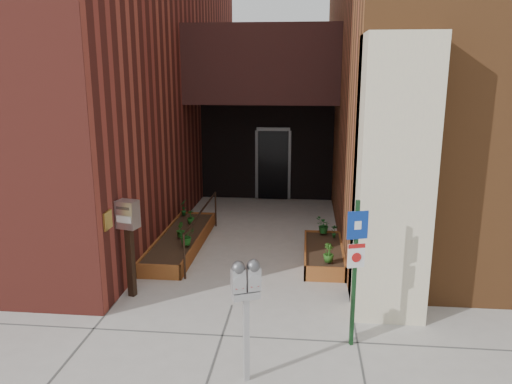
# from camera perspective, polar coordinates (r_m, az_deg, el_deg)

# --- Properties ---
(ground) EXTENTS (80.00, 80.00, 0.00)m
(ground) POSITION_cam_1_polar(r_m,az_deg,el_deg) (8.65, -2.77, -12.79)
(ground) COLOR #9E9991
(ground) RESTS_ON ground
(architecture) EXTENTS (20.00, 14.60, 10.00)m
(architecture) POSITION_cam_1_polar(r_m,az_deg,el_deg) (14.65, 0.43, 18.14)
(architecture) COLOR maroon
(architecture) RESTS_ON ground
(planter_left) EXTENTS (0.90, 3.60, 0.30)m
(planter_left) POSITION_cam_1_polar(r_m,az_deg,el_deg) (11.34, -8.56, -5.62)
(planter_left) COLOR brown
(planter_left) RESTS_ON ground
(planter_right) EXTENTS (0.80, 2.20, 0.30)m
(planter_right) POSITION_cam_1_polar(r_m,az_deg,el_deg) (10.54, 7.72, -7.10)
(planter_right) COLOR brown
(planter_right) RESTS_ON ground
(handrail) EXTENTS (0.04, 3.34, 0.90)m
(handrail) POSITION_cam_1_polar(r_m,az_deg,el_deg) (10.99, -6.20, -2.80)
(handrail) COLOR black
(handrail) RESTS_ON ground
(parking_meter) EXTENTS (0.38, 0.26, 1.63)m
(parking_meter) POSITION_cam_1_polar(r_m,az_deg,el_deg) (6.22, -1.15, -10.97)
(parking_meter) COLOR #B2B2B4
(parking_meter) RESTS_ON ground
(sign_post) EXTENTS (0.29, 0.11, 2.16)m
(sign_post) POSITION_cam_1_polar(r_m,az_deg,el_deg) (7.09, 11.31, -7.47)
(sign_post) COLOR #14381A
(sign_post) RESTS_ON ground
(payment_dropbox) EXTENTS (0.40, 0.33, 1.73)m
(payment_dropbox) POSITION_cam_1_polar(r_m,az_deg,el_deg) (8.80, -14.37, -4.00)
(payment_dropbox) COLOR black
(payment_dropbox) RESTS_ON ground
(shrub_left_a) EXTENTS (0.49, 0.49, 0.39)m
(shrub_left_a) POSITION_cam_1_polar(r_m,az_deg,el_deg) (10.56, -7.97, -4.99)
(shrub_left_a) COLOR #1C621D
(shrub_left_a) RESTS_ON planter_left
(shrub_left_b) EXTENTS (0.22, 0.22, 0.33)m
(shrub_left_b) POSITION_cam_1_polar(r_m,az_deg,el_deg) (11.08, -8.71, -4.26)
(shrub_left_b) COLOR #1D4F16
(shrub_left_b) RESTS_ON planter_left
(shrub_left_c) EXTENTS (0.27, 0.27, 0.34)m
(shrub_left_c) POSITION_cam_1_polar(r_m,az_deg,el_deg) (11.98, -7.46, -2.83)
(shrub_left_c) COLOR #164E16
(shrub_left_c) RESTS_ON planter_left
(shrub_left_d) EXTENTS (0.25, 0.25, 0.41)m
(shrub_left_d) POSITION_cam_1_polar(r_m,az_deg,el_deg) (12.67, -8.29, -1.74)
(shrub_left_d) COLOR #17531D
(shrub_left_d) RESTS_ON planter_left
(shrub_right_a) EXTENTS (0.29, 0.29, 0.36)m
(shrub_right_a) POSITION_cam_1_polar(r_m,az_deg,el_deg) (9.66, 8.30, -6.89)
(shrub_right_a) COLOR #255418
(shrub_right_a) RESTS_ON planter_right
(shrub_right_b) EXTENTS (0.16, 0.16, 0.29)m
(shrub_right_b) POSITION_cam_1_polar(r_m,az_deg,el_deg) (11.05, 8.95, -4.43)
(shrub_right_b) COLOR #17511D
(shrub_right_b) RESTS_ON planter_right
(shrub_right_c) EXTENTS (0.46, 0.46, 0.37)m
(shrub_right_c) POSITION_cam_1_polar(r_m,az_deg,el_deg) (11.28, 7.72, -3.81)
(shrub_right_c) COLOR #1A5D20
(shrub_right_c) RESTS_ON planter_right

